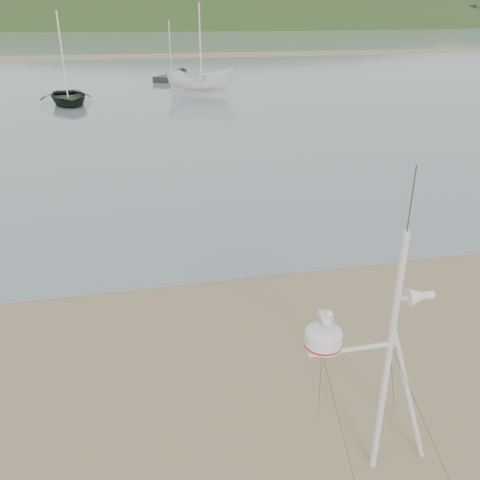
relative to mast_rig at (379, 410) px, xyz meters
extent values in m
plane|color=#88734E|center=(-3.20, 1.71, -1.05)|extent=(560.00, 560.00, 0.00)
cube|color=slate|center=(-3.20, 133.71, -1.03)|extent=(560.00, 256.00, 0.04)
cube|color=#88734E|center=(-3.20, 71.71, -0.97)|extent=(560.00, 7.00, 0.07)
ellipsoid|color=#203716|center=(36.80, 236.71, -23.05)|extent=(400.00, 180.00, 80.00)
cube|color=silver|center=(-39.20, 197.71, 2.95)|extent=(8.40, 6.30, 8.00)
cube|color=silver|center=(-13.20, 197.71, 2.95)|extent=(8.40, 6.30, 8.00)
cube|color=silver|center=(12.80, 197.71, 2.95)|extent=(8.40, 6.30, 8.00)
cube|color=silver|center=(38.80, 197.71, 2.95)|extent=(8.40, 6.30, 8.00)
cube|color=silver|center=(64.80, 197.71, 2.95)|extent=(8.40, 6.30, 8.00)
cube|color=silver|center=(90.80, 197.71, 2.95)|extent=(8.40, 6.30, 8.00)
cube|color=silver|center=(116.80, 197.71, 2.95)|extent=(8.40, 6.30, 8.00)
cube|color=silver|center=(142.80, 197.71, 2.95)|extent=(8.40, 6.30, 8.00)
cylinder|color=silver|center=(0.05, 0.04, 0.74)|extent=(0.09, 0.09, 3.56)
cylinder|color=silver|center=(0.43, 0.04, 0.11)|extent=(0.82, 0.07, 2.34)
cylinder|color=silver|center=(-0.44, 0.04, 1.00)|extent=(1.16, 0.06, 0.06)
cylinder|color=#2D382D|center=(0.05, 0.04, 2.87)|extent=(0.01, 0.01, 0.80)
cube|color=silver|center=(-0.84, 0.04, 1.07)|extent=(0.14, 0.14, 0.08)
cylinder|color=white|center=(-0.84, 0.04, 1.21)|extent=(0.45, 0.45, 0.20)
cylinder|color=red|center=(-0.84, 0.04, 1.14)|extent=(0.45, 0.45, 0.02)
ellipsoid|color=white|center=(-0.84, 0.04, 1.31)|extent=(0.45, 0.45, 0.12)
cone|color=white|center=(0.30, 0.04, 1.64)|extent=(0.23, 0.23, 0.23)
cylinder|color=white|center=(0.46, 0.04, 1.64)|extent=(0.12, 0.10, 0.10)
cube|color=silver|center=(0.14, 0.04, 1.64)|extent=(0.18, 0.04, 0.04)
cylinder|color=tan|center=(-0.86, 0.04, 1.40)|extent=(0.01, 0.01, 0.06)
cylinder|color=tan|center=(-0.82, 0.04, 1.40)|extent=(0.01, 0.01, 0.06)
ellipsoid|color=white|center=(-0.84, 0.04, 1.50)|extent=(0.15, 0.24, 0.18)
ellipsoid|color=#A6A8AE|center=(-0.90, 0.03, 1.51)|extent=(0.05, 0.19, 0.11)
ellipsoid|color=#A6A8AE|center=(-0.77, 0.03, 1.51)|extent=(0.05, 0.19, 0.11)
cone|color=white|center=(-0.84, 0.17, 1.48)|extent=(0.08, 0.07, 0.08)
ellipsoid|color=white|center=(-0.84, -0.05, 1.58)|extent=(0.07, 0.07, 0.10)
sphere|color=white|center=(-0.84, -0.07, 1.63)|extent=(0.09, 0.09, 0.09)
cone|color=gold|center=(-0.84, -0.11, 1.62)|extent=(0.02, 0.04, 0.02)
imported|color=black|center=(-6.64, 31.99, 1.42)|extent=(3.59, 1.68, 4.84)
imported|color=white|center=(2.72, 34.17, 1.59)|extent=(2.34, 2.30, 5.18)
cube|color=black|center=(1.36, 43.51, -0.76)|extent=(3.57, 4.12, 0.50)
cone|color=black|center=(2.97, 45.63, -0.76)|extent=(1.94, 1.96, 1.33)
cylinder|color=silver|center=(1.36, 43.51, 1.78)|extent=(0.08, 0.08, 4.57)
camera|label=1|loc=(-2.86, -4.60, 4.74)|focal=38.00mm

